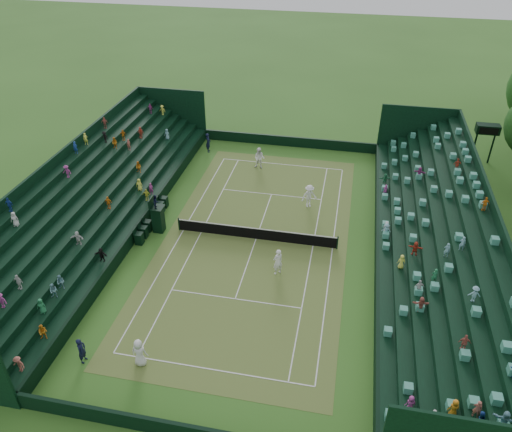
{
  "coord_description": "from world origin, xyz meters",
  "views": [
    {
      "loc": [
        5.83,
        -28.5,
        21.13
      ],
      "look_at": [
        0.0,
        0.0,
        2.0
      ],
      "focal_mm": 35.0,
      "sensor_mm": 36.0,
      "label": 1
    }
  ],
  "objects_px": {
    "tennis_net": "(256,233)",
    "player_near_west": "(139,353)",
    "player_near_east": "(278,262)",
    "player_far_west": "(259,158)",
    "umpire_chair": "(158,216)",
    "player_far_east": "(309,196)"
  },
  "relations": [
    {
      "from": "umpire_chair",
      "to": "player_far_west",
      "type": "distance_m",
      "value": 12.36
    },
    {
      "from": "umpire_chair",
      "to": "player_near_west",
      "type": "xyz_separation_m",
      "value": [
        3.5,
        -11.9,
        -0.44
      ]
    },
    {
      "from": "player_near_west",
      "to": "player_near_east",
      "type": "height_order",
      "value": "player_near_east"
    },
    {
      "from": "tennis_net",
      "to": "player_far_west",
      "type": "relative_size",
      "value": 5.96
    },
    {
      "from": "player_near_west",
      "to": "player_near_east",
      "type": "relative_size",
      "value": 0.9
    },
    {
      "from": "umpire_chair",
      "to": "player_far_east",
      "type": "distance_m",
      "value": 11.81
    },
    {
      "from": "player_near_west",
      "to": "player_far_west",
      "type": "distance_m",
      "value": 23.13
    },
    {
      "from": "player_near_west",
      "to": "player_far_west",
      "type": "relative_size",
      "value": 0.88
    },
    {
      "from": "player_far_east",
      "to": "player_far_west",
      "type": "bearing_deg",
      "value": 104.7
    },
    {
      "from": "player_near_west",
      "to": "player_near_east",
      "type": "xyz_separation_m",
      "value": [
        5.86,
        8.81,
        0.1
      ]
    },
    {
      "from": "tennis_net",
      "to": "umpire_chair",
      "type": "bearing_deg",
      "value": -177.17
    },
    {
      "from": "umpire_chair",
      "to": "player_far_east",
      "type": "relative_size",
      "value": 1.59
    },
    {
      "from": "player_near_east",
      "to": "player_far_east",
      "type": "xyz_separation_m",
      "value": [
        1.06,
        8.62,
        0.0
      ]
    },
    {
      "from": "player_far_east",
      "to": "umpire_chair",
      "type": "bearing_deg",
      "value": -179.58
    },
    {
      "from": "umpire_chair",
      "to": "player_near_west",
      "type": "bearing_deg",
      "value": -73.61
    },
    {
      "from": "umpire_chair",
      "to": "player_near_east",
      "type": "distance_m",
      "value": 9.87
    },
    {
      "from": "umpire_chair",
      "to": "player_near_east",
      "type": "xyz_separation_m",
      "value": [
        9.36,
        -3.09,
        -0.34
      ]
    },
    {
      "from": "tennis_net",
      "to": "player_far_east",
      "type": "bearing_deg",
      "value": 58.21
    },
    {
      "from": "umpire_chair",
      "to": "player_near_east",
      "type": "relative_size",
      "value": 1.59
    },
    {
      "from": "player_far_west",
      "to": "player_far_east",
      "type": "relative_size",
      "value": 1.02
    },
    {
      "from": "tennis_net",
      "to": "player_near_west",
      "type": "bearing_deg",
      "value": -106.88
    },
    {
      "from": "tennis_net",
      "to": "umpire_chair",
      "type": "height_order",
      "value": "umpire_chair"
    }
  ]
}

